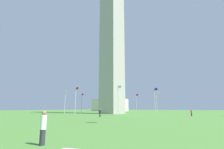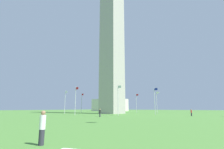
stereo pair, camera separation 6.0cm
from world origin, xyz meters
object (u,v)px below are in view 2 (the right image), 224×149
Objects in this scene: flagpole_s at (82,102)px; distant_building at (110,105)px; flagpole_nw at (118,99)px; person_white_shirt at (42,128)px; flagpole_n at (155,100)px; flagpole_e at (136,102)px; flagpole_w at (76,99)px; flagpole_sw at (65,101)px; obelisk_monument at (112,32)px; person_black_shirt at (100,113)px; flagpole_ne at (157,101)px; person_red_shirt at (191,113)px; flagpole_se at (109,102)px.

distant_building is (-16.91, 37.92, -0.54)m from flagpole_s.
flagpole_nw is 36.10m from person_white_shirt.
flagpole_e is at bearing 135.00° from flagpole_n.
flagpole_n is 1.00× the size of flagpole_w.
flagpole_n is at bearing 22.50° from flagpole_sw.
obelisk_monument reaches higher than person_black_shirt.
flagpole_ne is 12.28m from flagpole_e.
flagpole_e is 29.65m from flagpole_sw.
flagpole_e is 4.48× the size of person_black_shirt.
flagpole_nw is at bearing -90.00° from flagpole_ne.
flagpole_sw is 24.93m from person_black_shirt.
distant_building is at bearing 0.33° from person_red_shirt.
flagpole_e reaches higher than person_white_shirt.
flagpole_nw is at bearing 3.84° from person_black_shirt.
person_white_shirt is at bearing -54.73° from obelisk_monument.
flagpole_n is at bearing 4.47° from person_white_shirt.
flagpole_n reaches higher than person_black_shirt.
flagpole_s is at bearing 112.50° from flagpole_sw.
obelisk_monument reaches higher than flagpole_n.
person_red_shirt is 22.09m from person_black_shirt.
flagpole_ne and flagpole_sw have the same top height.
flagpole_s reaches higher than person_white_shirt.
flagpole_nw is (27.39, -11.35, 0.00)m from flagpole_s.
flagpole_w is 12.28m from flagpole_nw.
flagpole_e is 29.65m from flagpole_nw.
person_white_shirt is (41.12, -53.54, -3.39)m from flagpole_se.
flagpole_se is 1.00× the size of flagpole_s.
person_white_shirt is (29.84, -42.20, -29.30)m from obelisk_monument.
flagpole_w is 0.40× the size of distant_building.
distant_building is (-45.09, 56.92, 2.87)m from person_black_shirt.
person_white_shirt is (29.78, -58.24, -3.39)m from flagpole_e.
obelisk_monument is 7.76× the size of flagpole_e.
flagpole_n reaches higher than person_red_shirt.
flagpole_sw is 38.99m from person_red_shirt.
person_black_shirt is at bearing -84.12° from flagpole_nw.
flagpole_se is 4.48× the size of person_black_shirt.
flagpole_w is (11.35, -27.39, 0.00)m from flagpole_se.
flagpole_n is at bearing -13.67° from person_black_shirt.
flagpole_sw is at bearing 180.00° from flagpole_nw.
person_black_shirt is at bearing -33.99° from flagpole_s.
flagpole_nw is at bearing 22.50° from flagpole_w.
flagpole_sw is (4.70, -11.35, 0.00)m from flagpole_s.
person_black_shirt is (-14.25, -16.88, 0.05)m from person_red_shirt.
flagpole_nw is (11.35, 4.70, 0.00)m from flagpole_w.
person_white_shirt is at bearing -144.78° from person_black_shirt.
flagpole_s is 62.38m from person_white_shirt.
flagpole_e reaches higher than person_black_shirt.
flagpole_n is 1.00× the size of flagpole_sw.
flagpole_n and flagpole_nw have the same top height.
flagpole_e is 1.00× the size of flagpole_nw.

